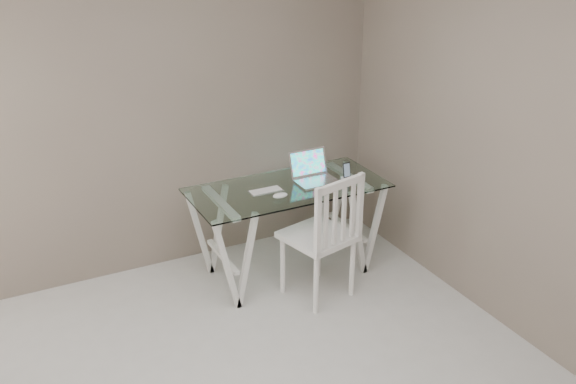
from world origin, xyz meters
name	(u,v)px	position (x,y,z in m)	size (l,w,h in m)	color
room	(244,154)	(-0.06, 0.02, 1.72)	(4.50, 4.52, 2.71)	#B8B6B0
desk	(288,229)	(0.97, 1.64, 0.38)	(1.50, 0.70, 0.75)	silver
chair	(326,232)	(1.05, 1.18, 0.55)	(0.55, 0.55, 1.00)	white
laptop	(313,173)	(1.21, 1.68, 0.80)	(0.32, 0.29, 0.22)	silver
keyboard	(266,191)	(0.79, 1.64, 0.75)	(0.26, 0.11, 0.01)	silver
mouse	(280,195)	(0.83, 1.48, 0.76)	(0.12, 0.07, 0.04)	silver
phone_dock	(347,175)	(1.45, 1.56, 0.78)	(0.07, 0.07, 0.13)	white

